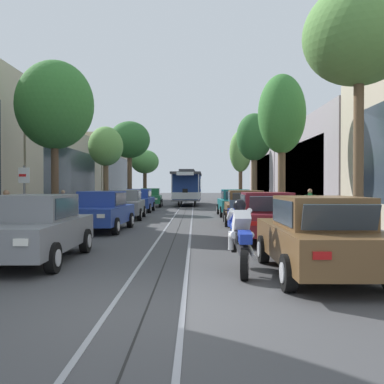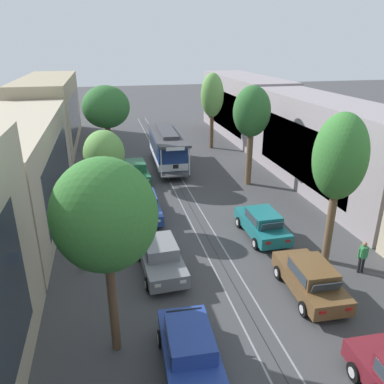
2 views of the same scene
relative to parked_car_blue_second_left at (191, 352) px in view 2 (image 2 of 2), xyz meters
name	(u,v)px [view 2 (image 2 of 2)]	position (x,y,z in m)	size (l,w,h in m)	color
ground_plane	(198,220)	(3.01, 11.30, -0.80)	(160.00, 160.00, 0.00)	#424244
trolley_track_rails	(186,199)	(3.01, 14.82, -0.79)	(1.14, 63.19, 0.01)	gray
building_facade_left	(16,163)	(-7.76, 14.68, 2.69)	(5.05, 54.89, 7.73)	#BCAD93
building_facade_right	(330,145)	(13.80, 14.68, 2.61)	(5.01, 54.89, 6.99)	#BCAD93
parked_car_blue_second_left	(191,352)	(0.00, 0.00, 0.00)	(2.14, 4.42, 1.58)	#233D93
parked_car_grey_mid_left	(161,257)	(-0.08, 6.21, 0.00)	(2.13, 4.42, 1.58)	slate
parked_car_blue_fourth_left	(145,206)	(-0.19, 12.45, 0.00)	(2.00, 4.36, 1.58)	#233D93
parked_car_green_fifth_left	(136,171)	(-0.12, 19.51, 0.00)	(2.12, 4.41, 1.58)	#1E6038
parked_car_brown_mid_right	(310,279)	(6.05, 2.96, 0.00)	(2.12, 4.41, 1.58)	brown
parked_car_teal_fourth_right	(262,224)	(6.08, 8.49, 0.00)	(2.03, 4.37, 1.58)	#196B70
street_tree_kerb_left_second	(105,217)	(-2.41, 1.62, 4.49)	(3.40, 2.80, 7.25)	brown
street_tree_kerb_left_mid	(104,155)	(-2.38, 12.03, 3.63)	(2.35, 2.52, 5.84)	brown
street_tree_kerb_left_fourth	(106,108)	(-2.03, 20.25, 4.97)	(3.59, 2.99, 7.46)	brown
street_tree_kerb_left_far	(106,103)	(-2.02, 31.39, 3.70)	(3.19, 2.90, 5.91)	#4C3826
street_tree_kerb_right_second	(340,158)	(8.22, 5.26, 4.66)	(2.46, 2.55, 7.60)	brown
street_tree_kerb_right_mid	(252,113)	(8.41, 16.84, 4.76)	(2.82, 2.46, 7.56)	brown
street_tree_kerb_right_fourth	(212,96)	(8.53, 28.03, 4.56)	(2.33, 2.21, 7.63)	brown
cable_car_trolley	(167,148)	(3.01, 22.97, 0.86)	(2.79, 9.17, 3.28)	navy
pedestrian_on_left_pavement	(363,255)	(9.35, 3.97, 0.13)	(0.55, 0.40, 1.65)	black
pedestrian_crossing_far	(82,254)	(-3.79, 7.18, 0.07)	(0.55, 0.31, 1.55)	slate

